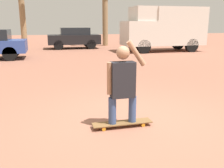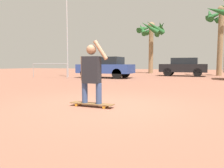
{
  "view_description": "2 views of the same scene",
  "coord_description": "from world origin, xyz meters",
  "px_view_note": "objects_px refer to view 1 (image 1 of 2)",
  "views": [
    {
      "loc": [
        -1.53,
        -4.34,
        1.84
      ],
      "look_at": [
        -0.23,
        0.71,
        0.58
      ],
      "focal_mm": 40.0,
      "sensor_mm": 36.0,
      "label": 1
    },
    {
      "loc": [
        2.2,
        -4.82,
        1.02
      ],
      "look_at": [
        -0.16,
        0.71,
        0.47
      ],
      "focal_mm": 35.0,
      "sensor_mm": 36.0,
      "label": 2
    }
  ],
  "objects_px": {
    "skateboard": "(122,123)",
    "parked_car_black": "(74,38)",
    "person_skateboarder": "(123,81)",
    "camper_van": "(164,27)"
  },
  "relations": [
    {
      "from": "skateboard",
      "to": "person_skateboarder",
      "type": "height_order",
      "value": "person_skateboarder"
    },
    {
      "from": "person_skateboarder",
      "to": "camper_van",
      "type": "distance_m",
      "value": 13.4
    },
    {
      "from": "camper_van",
      "to": "parked_car_black",
      "type": "distance_m",
      "value": 6.75
    },
    {
      "from": "skateboard",
      "to": "parked_car_black",
      "type": "xyz_separation_m",
      "value": [
        0.74,
        15.21,
        0.75
      ]
    },
    {
      "from": "skateboard",
      "to": "parked_car_black",
      "type": "height_order",
      "value": "parked_car_black"
    },
    {
      "from": "person_skateboarder",
      "to": "parked_car_black",
      "type": "bearing_deg",
      "value": 87.19
    },
    {
      "from": "person_skateboarder",
      "to": "camper_van",
      "type": "xyz_separation_m",
      "value": [
        6.47,
        11.71,
        0.74
      ]
    },
    {
      "from": "person_skateboarder",
      "to": "parked_car_black",
      "type": "xyz_separation_m",
      "value": [
        0.75,
        15.21,
        -0.04
      ]
    },
    {
      "from": "skateboard",
      "to": "parked_car_black",
      "type": "relative_size",
      "value": 0.29
    },
    {
      "from": "person_skateboarder",
      "to": "camper_van",
      "type": "height_order",
      "value": "camper_van"
    }
  ]
}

